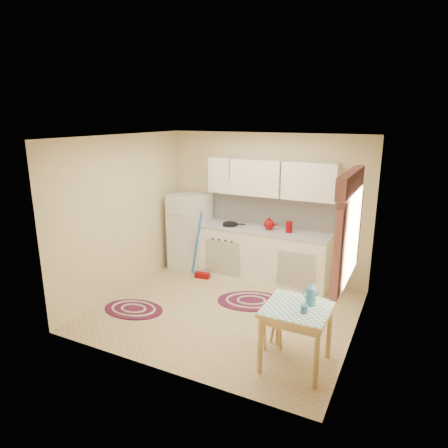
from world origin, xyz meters
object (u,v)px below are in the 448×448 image
Objects in this scene: fridge at (190,232)px; base_cabinets at (263,256)px; stool at (273,332)px; table at (296,337)px.

fridge reaches higher than base_cabinets.
base_cabinets reaches higher than stool.
fridge is at bearing -177.99° from base_cabinets.
fridge is 1.45m from base_cabinets.
fridge reaches higher than stool.
fridge is at bearing 140.89° from stool.
table is at bearing -32.02° from stool.
fridge is 1.94× the size of table.
table is (2.64, -2.08, -0.34)m from fridge.
table reaches higher than stool.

